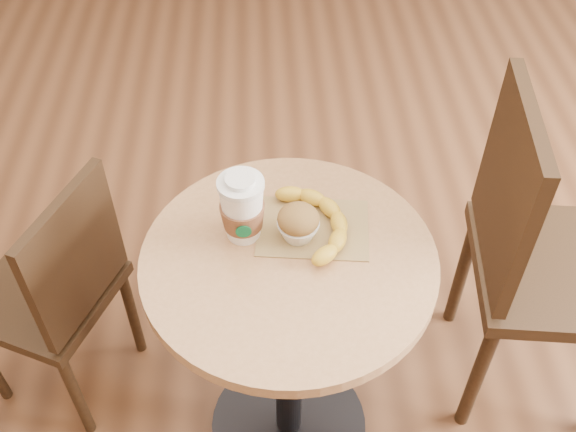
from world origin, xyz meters
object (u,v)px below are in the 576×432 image
object	(u,v)px
cafe_table	(289,325)
muffin	(298,223)
chair_left	(57,290)
coffee_cup	(242,210)
banana	(315,223)
chair_right	(537,254)

from	to	relation	value
cafe_table	muffin	bearing A→B (deg)	67.59
cafe_table	chair_left	world-z (taller)	chair_left
chair_left	coffee_cup	distance (m)	0.65
cafe_table	banana	size ratio (longest dim) A/B	2.97
cafe_table	muffin	world-z (taller)	muffin
coffee_cup	muffin	distance (m)	0.12
chair_left	banana	world-z (taller)	banana
coffee_cup	muffin	world-z (taller)	coffee_cup
chair_left	banana	xyz separation A→B (m)	(0.66, -0.12, 0.34)
chair_right	coffee_cup	xyz separation A→B (m)	(-0.73, -0.09, 0.29)
cafe_table	chair_right	bearing A→B (deg)	14.47
chair_left	chair_right	bearing A→B (deg)	112.73
banana	coffee_cup	bearing A→B (deg)	167.87
coffee_cup	banana	distance (m)	0.16
chair_left	chair_right	xyz separation A→B (m)	(1.23, -0.03, 0.11)
chair_left	coffee_cup	size ratio (longest dim) A/B	4.80
muffin	banana	xyz separation A→B (m)	(0.04, 0.02, -0.02)
cafe_table	chair_left	distance (m)	0.63
cafe_table	coffee_cup	bearing A→B (deg)	143.56
chair_right	coffee_cup	size ratio (longest dim) A/B	5.98
cafe_table	banana	bearing A→B (deg)	50.49
chair_left	coffee_cup	world-z (taller)	coffee_cup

